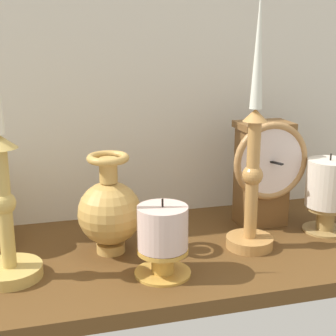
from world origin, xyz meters
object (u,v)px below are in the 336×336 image
at_px(brass_vase_bulbous, 110,210).
at_px(pillar_candle_front, 329,191).
at_px(mantel_clock, 264,170).
at_px(candlestick_tall_center, 253,168).
at_px(candlestick_tall_left, 3,195).
at_px(pillar_candle_near_clock, 161,238).

relative_size(brass_vase_bulbous, pillar_candle_front, 1.14).
xyz_separation_m(mantel_clock, brass_vase_bulbous, (-0.29, -0.05, -0.03)).
distance_m(brass_vase_bulbous, pillar_candle_front, 0.39).
bearing_deg(pillar_candle_front, brass_vase_bulbous, 177.58).
relative_size(candlestick_tall_center, brass_vase_bulbous, 2.55).
xyz_separation_m(candlestick_tall_left, candlestick_tall_center, (0.39, 0.01, 0.01)).
relative_size(candlestick_tall_left, pillar_candle_near_clock, 3.61).
bearing_deg(candlestick_tall_left, candlestick_tall_center, 1.16).
xyz_separation_m(candlestick_tall_left, pillar_candle_front, (0.55, 0.03, -0.05)).
height_order(brass_vase_bulbous, pillar_candle_front, brass_vase_bulbous).
distance_m(pillar_candle_front, pillar_candle_near_clock, 0.34).
bearing_deg(pillar_candle_front, candlestick_tall_center, -170.92).
distance_m(candlestick_tall_center, pillar_candle_front, 0.18).
xyz_separation_m(mantel_clock, pillar_candle_front, (0.10, -0.06, -0.03)).
relative_size(mantel_clock, pillar_candle_front, 1.38).
bearing_deg(brass_vase_bulbous, pillar_candle_front, -2.42).
bearing_deg(mantel_clock, candlestick_tall_center, -125.65).
xyz_separation_m(candlestick_tall_left, pillar_candle_near_clock, (0.22, -0.05, -0.07)).
relative_size(candlestick_tall_left, candlestick_tall_center, 1.02).
relative_size(candlestick_tall_center, pillar_candle_near_clock, 3.56).
xyz_separation_m(candlestick_tall_left, brass_vase_bulbous, (0.16, 0.05, -0.06)).
relative_size(candlestick_tall_center, pillar_candle_front, 2.92).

